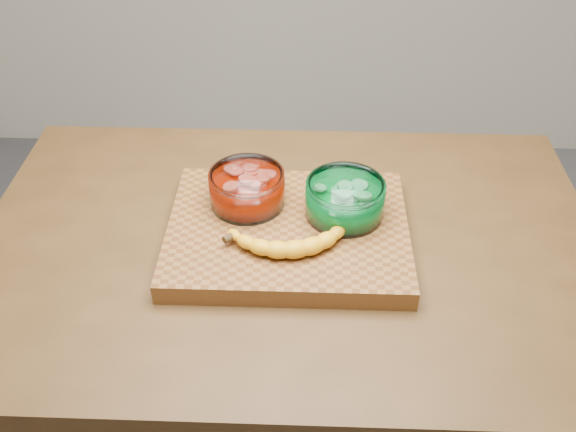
{
  "coord_description": "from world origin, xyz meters",
  "views": [
    {
      "loc": [
        0.03,
        -0.92,
        1.71
      ],
      "look_at": [
        0.0,
        0.0,
        0.96
      ],
      "focal_mm": 40.0,
      "sensor_mm": 36.0,
      "label": 1
    }
  ],
  "objects": [
    {
      "name": "bowl_green",
      "position": [
        0.11,
        0.04,
        0.97
      ],
      "size": [
        0.15,
        0.15,
        0.07
      ],
      "color": "white",
      "rests_on": "cutting_board"
    },
    {
      "name": "banana",
      "position": [
        0.0,
        -0.05,
        0.96
      ],
      "size": [
        0.26,
        0.13,
        0.04
      ],
      "primitive_type": null,
      "color": "#E9A314",
      "rests_on": "cutting_board"
    },
    {
      "name": "counter",
      "position": [
        0.0,
        0.0,
        0.45
      ],
      "size": [
        1.2,
        0.8,
        0.9
      ],
      "primitive_type": "cube",
      "color": "#482F15",
      "rests_on": "ground"
    },
    {
      "name": "bowl_red",
      "position": [
        -0.08,
        0.06,
        0.97
      ],
      "size": [
        0.15,
        0.15,
        0.07
      ],
      "color": "white",
      "rests_on": "cutting_board"
    },
    {
      "name": "cutting_board",
      "position": [
        0.0,
        0.0,
        0.92
      ],
      "size": [
        0.45,
        0.35,
        0.04
      ],
      "primitive_type": "cube",
      "color": "brown",
      "rests_on": "counter"
    }
  ]
}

